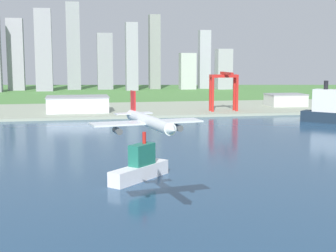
# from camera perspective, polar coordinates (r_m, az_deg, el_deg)

# --- Properties ---
(ground_plane) EXTENTS (2400.00, 2400.00, 0.00)m
(ground_plane) POSITION_cam_1_polar(r_m,az_deg,el_deg) (326.74, -5.05, -1.81)
(ground_plane) COLOR #4E8540
(water_bay) EXTENTS (840.00, 360.00, 0.15)m
(water_bay) POSITION_cam_1_polar(r_m,az_deg,el_deg) (268.12, -3.75, -3.92)
(water_bay) COLOR navy
(water_bay) RESTS_ON ground
(industrial_pier) EXTENTS (840.00, 140.00, 2.50)m
(industrial_pier) POSITION_cam_1_polar(r_m,az_deg,el_deg) (514.32, -7.19, 1.84)
(industrial_pier) COLOR #9AA48D
(industrial_pier) RESTS_ON ground
(airplane_landing) EXTENTS (35.33, 40.51, 11.71)m
(airplane_landing) POSITION_cam_1_polar(r_m,az_deg,el_deg) (150.39, -2.21, 0.50)
(airplane_landing) COLOR silver
(ferry_boat) EXTENTS (30.19, 30.20, 21.36)m
(ferry_boat) POSITION_cam_1_polar(r_m,az_deg,el_deg) (224.24, -3.21, -4.72)
(ferry_boat) COLOR white
(ferry_boat) RESTS_ON water_bay
(port_crane_red) EXTENTS (27.00, 34.59, 38.41)m
(port_crane_red) POSITION_cam_1_polar(r_m,az_deg,el_deg) (488.75, 6.46, 4.94)
(port_crane_red) COLOR red
(port_crane_red) RESTS_ON industrial_pier
(warehouse_main) EXTENTS (59.25, 35.64, 15.34)m
(warehouse_main) POSITION_cam_1_polar(r_m,az_deg,el_deg) (488.55, -10.33, 2.51)
(warehouse_main) COLOR silver
(warehouse_main) RESTS_ON industrial_pier
(warehouse_annex) EXTENTS (40.12, 29.85, 13.15)m
(warehouse_annex) POSITION_cam_1_polar(r_m,az_deg,el_deg) (555.79, 13.35, 2.95)
(warehouse_annex) COLOR silver
(warehouse_annex) RESTS_ON industrial_pier
(distant_skyline) EXTENTS (401.48, 57.89, 147.15)m
(distant_skyline) POSITION_cam_1_polar(r_m,az_deg,el_deg) (851.21, -7.51, 7.92)
(distant_skyline) COLOR gray
(distant_skyline) RESTS_ON ground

